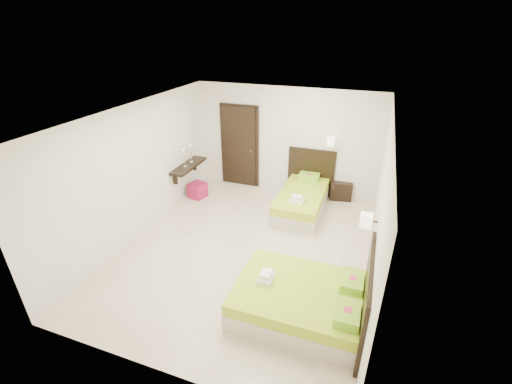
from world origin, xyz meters
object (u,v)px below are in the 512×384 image
(bed_double, at_px, (304,300))
(ottoman, at_px, (198,190))
(bed_single, at_px, (303,198))
(nightstand, at_px, (341,189))

(bed_double, height_order, ottoman, bed_double)
(bed_single, xyz_separation_m, nightstand, (0.75, 0.91, -0.06))
(nightstand, xyz_separation_m, ottoman, (-3.33, -1.15, -0.05))
(nightstand, relative_size, ottoman, 1.40)
(bed_single, height_order, ottoman, bed_single)
(nightstand, bearing_deg, bed_single, -140.00)
(bed_double, relative_size, nightstand, 3.63)
(bed_double, distance_m, ottoman, 4.37)
(nightstand, height_order, ottoman, nightstand)
(bed_double, bearing_deg, ottoman, 139.08)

